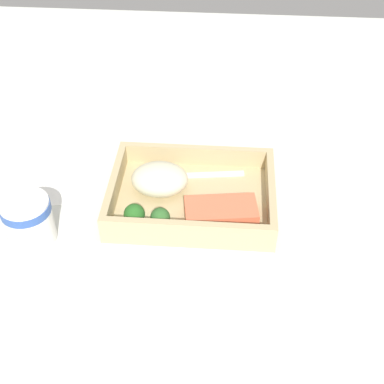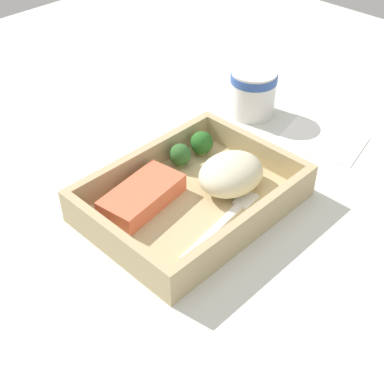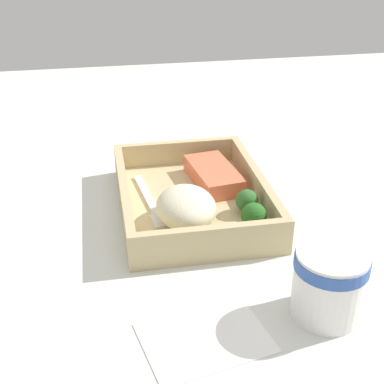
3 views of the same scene
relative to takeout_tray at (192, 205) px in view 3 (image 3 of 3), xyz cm
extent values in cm
cube|color=silver|center=(0.00, 0.00, -1.60)|extent=(160.00, 160.00, 2.00)
cube|color=tan|center=(0.00, 0.00, 0.00)|extent=(27.94, 20.72, 1.20)
cube|color=tan|center=(0.00, -9.76, 2.50)|extent=(27.94, 1.20, 3.80)
cube|color=tan|center=(0.00, 9.76, 2.50)|extent=(27.94, 1.20, 3.80)
cube|color=tan|center=(-13.37, 0.00, 2.50)|extent=(1.20, 18.32, 3.80)
cube|color=tan|center=(13.37, 0.00, 2.50)|extent=(1.20, 18.32, 3.80)
cube|color=#EF6E49|center=(-5.10, 4.34, 1.91)|extent=(12.54, 7.57, 2.62)
ellipsoid|color=beige|center=(5.75, -1.87, 3.05)|extent=(9.88, 8.07, 4.89)
cylinder|color=#739F4F|center=(4.62, 6.93, 1.11)|extent=(1.22, 1.22, 1.01)
sphere|color=#30632A|center=(4.62, 6.93, 2.50)|extent=(3.21, 3.21, 3.21)
cylinder|color=#8AA75C|center=(8.88, 6.67, 1.15)|extent=(1.31, 1.31, 1.09)
sphere|color=#276322|center=(8.88, 6.67, 2.64)|extent=(3.46, 3.46, 3.46)
cube|color=silver|center=(-2.79, -6.37, 0.82)|extent=(12.43, 2.77, 0.44)
cube|color=silver|center=(5.03, -5.30, 0.82)|extent=(3.67, 2.64, 0.44)
cylinder|color=white|center=(25.09, 10.12, 3.36)|extent=(7.61, 7.61, 7.92)
cylinder|color=#3356A8|center=(25.09, 10.12, 6.20)|extent=(7.84, 7.84, 1.43)
cube|color=white|center=(26.43, -3.56, -0.48)|extent=(11.93, 14.41, 0.24)
camera|label=1|loc=(-5.07, 67.78, 62.89)|focal=50.00mm
camera|label=2|loc=(-39.72, -38.85, 47.61)|focal=50.00mm
camera|label=3|loc=(66.80, -12.35, 39.05)|focal=50.00mm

